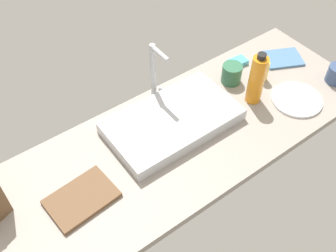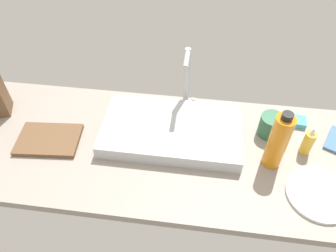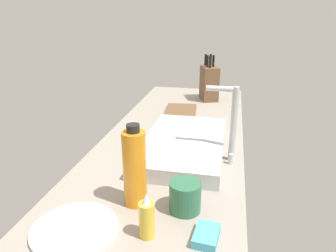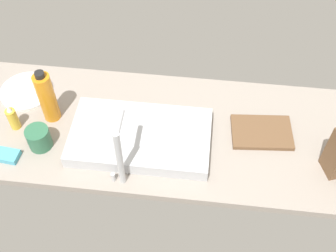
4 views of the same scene
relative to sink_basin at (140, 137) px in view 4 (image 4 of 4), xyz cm
name	(u,v)px [view 4 (image 4 of 4)]	position (x,y,z in cm)	size (l,w,h in cm)	color
countertop_slab	(163,132)	(-7.99, -6.97, -4.58)	(191.09, 61.54, 3.50)	gray
sink_basin	(140,137)	(0.00, 0.00, 0.00)	(54.72, 31.20, 5.66)	#B7BABF
faucet	(119,153)	(3.88, 17.77, 13.60)	(5.50, 11.86, 28.79)	#B7BABF
cutting_board	(262,132)	(-47.86, -9.46, -1.93)	(24.08, 16.65, 1.80)	brown
soap_bottle	(13,118)	(51.70, -1.53, 2.62)	(4.06, 4.06, 12.70)	gold
water_bottle	(47,97)	(38.36, -8.61, 9.08)	(6.84, 6.84, 25.31)	orange
dinner_plate	(26,91)	(53.76, -20.78, -2.23)	(22.59, 22.59, 1.20)	white
ceramic_cup	(39,138)	(38.77, 6.29, 1.71)	(9.18, 9.18, 9.09)	#2D6647
dish_sponge	(7,155)	(49.89, 13.52, -1.63)	(9.00, 6.00, 2.40)	#4CA3BC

